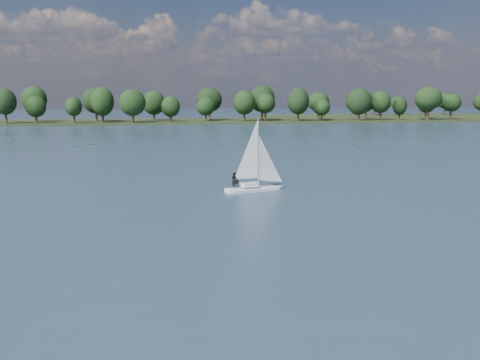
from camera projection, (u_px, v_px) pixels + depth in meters
name	position (u px, v px, depth m)	size (l,w,h in m)	color
ground	(195.00, 147.00, 116.99)	(700.00, 700.00, 0.00)	#233342
far_shore	(170.00, 122.00, 225.85)	(660.00, 40.00, 1.50)	black
far_shore_back	(451.00, 116.00, 300.58)	(220.00, 30.00, 1.40)	black
sailboat	(252.00, 170.00, 62.76)	(7.10, 3.68, 9.00)	silver
treeline	(159.00, 103.00, 219.71)	(563.04, 73.82, 17.74)	black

